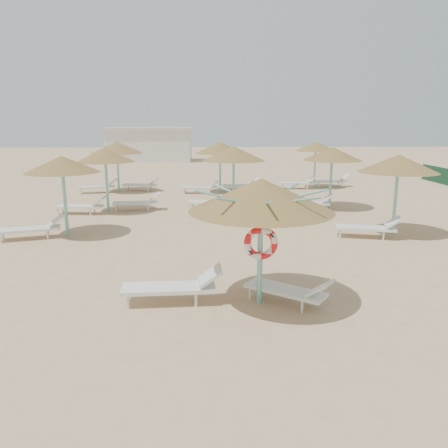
{
  "coord_description": "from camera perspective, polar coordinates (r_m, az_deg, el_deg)",
  "views": [
    {
      "loc": [
        -0.62,
        -8.8,
        3.69
      ],
      "look_at": [
        -0.17,
        1.46,
        1.3
      ],
      "focal_mm": 35.0,
      "sensor_mm": 36.0,
      "label": 1
    }
  ],
  "objects": [
    {
      "name": "lounger_main_b",
      "position": [
        9.22,
        8.7,
        -8.52
      ],
      "size": [
        1.79,
        1.54,
        0.67
      ],
      "rotation": [
        0.0,
        0.0,
        -0.65
      ],
      "color": "white",
      "rests_on": "ground"
    },
    {
      "name": "ground",
      "position": [
        9.56,
        1.42,
        -9.61
      ],
      "size": [
        120.0,
        120.0,
        0.0
      ],
      "primitive_type": "plane",
      "color": "tan",
      "rests_on": "ground"
    },
    {
      "name": "lounger_main_a",
      "position": [
        9.25,
        -6.37,
        -8.07
      ],
      "size": [
        2.11,
        0.71,
        0.76
      ],
      "rotation": [
        0.0,
        0.0,
        0.04
      ],
      "color": "white",
      "rests_on": "ground"
    },
    {
      "name": "service_hut",
      "position": [
        44.17,
        -9.65,
        10.25
      ],
      "size": [
        8.4,
        4.4,
        3.25
      ],
      "color": "silver",
      "rests_on": "ground"
    },
    {
      "name": "palapa_field",
      "position": [
        19.12,
        3.96,
        8.87
      ],
      "size": [
        19.54,
        13.79,
        2.72
      ],
      "color": "#72C6B7",
      "rests_on": "ground"
    },
    {
      "name": "main_palapa",
      "position": [
        8.71,
        4.88,
        3.69
      ],
      "size": [
        2.92,
        2.92,
        2.62
      ],
      "color": "#72C6B7",
      "rests_on": "ground"
    }
  ]
}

